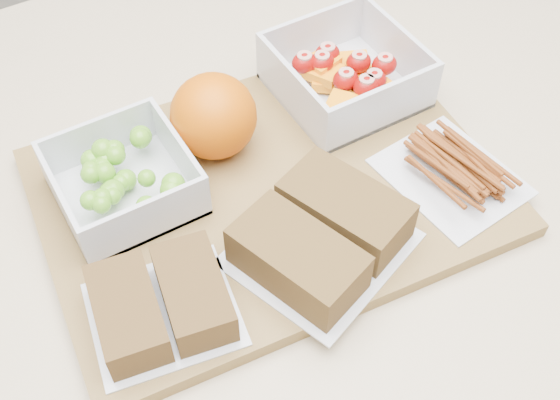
# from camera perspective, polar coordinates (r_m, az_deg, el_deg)

# --- Properties ---
(cutting_board) EXTENTS (0.45, 0.34, 0.02)m
(cutting_board) POSITION_cam_1_polar(r_m,az_deg,el_deg) (0.67, -0.90, 0.67)
(cutting_board) COLOR olive
(cutting_board) RESTS_ON counter
(grape_container) EXTENTS (0.12, 0.12, 0.05)m
(grape_container) POSITION_cam_1_polar(r_m,az_deg,el_deg) (0.66, -12.63, 1.65)
(grape_container) COLOR silver
(grape_container) RESTS_ON cutting_board
(fruit_container) EXTENTS (0.14, 0.14, 0.06)m
(fruit_container) POSITION_cam_1_polar(r_m,az_deg,el_deg) (0.74, 5.33, 10.03)
(fruit_container) COLOR silver
(fruit_container) RESTS_ON cutting_board
(orange) EXTENTS (0.08, 0.08, 0.08)m
(orange) POSITION_cam_1_polar(r_m,az_deg,el_deg) (0.67, -5.43, 6.80)
(orange) COLOR #D55B05
(orange) RESTS_ON cutting_board
(sandwich_bag_left) EXTENTS (0.13, 0.12, 0.04)m
(sandwich_bag_left) POSITION_cam_1_polar(r_m,az_deg,el_deg) (0.58, -9.63, -8.31)
(sandwich_bag_left) COLOR silver
(sandwich_bag_left) RESTS_ON cutting_board
(sandwich_bag_center) EXTENTS (0.18, 0.17, 0.04)m
(sandwich_bag_center) POSITION_cam_1_polar(r_m,az_deg,el_deg) (0.60, 3.41, -2.84)
(sandwich_bag_center) COLOR silver
(sandwich_bag_center) RESTS_ON cutting_board
(pretzel_bag) EXTENTS (0.12, 0.14, 0.03)m
(pretzel_bag) POSITION_cam_1_polar(r_m,az_deg,el_deg) (0.68, 13.87, 2.56)
(pretzel_bag) COLOR silver
(pretzel_bag) RESTS_ON cutting_board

